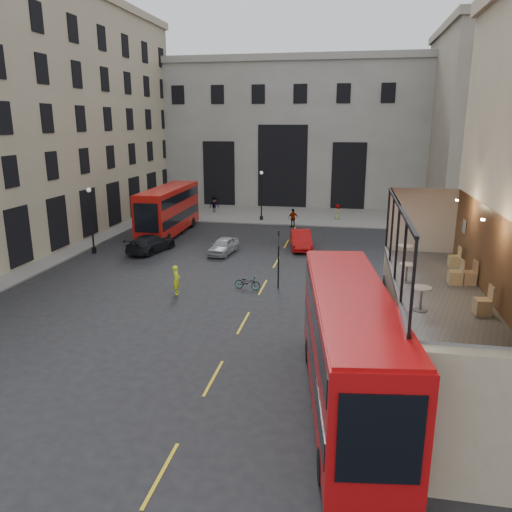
% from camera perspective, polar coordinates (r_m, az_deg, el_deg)
% --- Properties ---
extents(ground, '(140.00, 140.00, 0.00)m').
position_cam_1_polar(ground, '(21.14, 0.52, -14.25)').
color(ground, black).
rests_on(ground, ground).
extents(host_frontage, '(3.00, 11.00, 4.50)m').
position_cam_1_polar(host_frontage, '(20.14, 19.33, -9.56)').
color(host_frontage, tan).
rests_on(host_frontage, ground).
extents(cafe_floor, '(3.00, 10.00, 0.10)m').
position_cam_1_polar(cafe_floor, '(19.33, 19.92, -3.34)').
color(cafe_floor, slate).
rests_on(cafe_floor, host_frontage).
extents(gateway, '(35.00, 10.60, 18.00)m').
position_cam_1_polar(gateway, '(66.65, 3.68, 14.26)').
color(gateway, '#A29E97').
rests_on(gateway, ground).
extents(pavement_far, '(40.00, 12.00, 0.12)m').
position_cam_1_polar(pavement_far, '(57.82, 1.31, 4.86)').
color(pavement_far, slate).
rests_on(pavement_far, ground).
extents(traffic_light_near, '(0.16, 0.20, 3.80)m').
position_cam_1_polar(traffic_light_near, '(31.46, 2.59, 0.48)').
color(traffic_light_near, black).
rests_on(traffic_light_near, ground).
extents(traffic_light_far, '(0.16, 0.20, 3.80)m').
position_cam_1_polar(traffic_light_far, '(50.24, -10.81, 5.76)').
color(traffic_light_far, black).
rests_on(traffic_light_far, ground).
extents(street_lamp_a, '(0.36, 0.36, 5.33)m').
position_cam_1_polar(street_lamp_a, '(42.18, -18.26, 3.46)').
color(street_lamp_a, black).
rests_on(street_lamp_a, ground).
extents(street_lamp_b, '(0.36, 0.36, 5.33)m').
position_cam_1_polar(street_lamp_b, '(53.55, 0.62, 6.56)').
color(street_lamp_b, black).
rests_on(street_lamp_b, ground).
extents(bus_near, '(4.17, 11.81, 4.61)m').
position_cam_1_polar(bus_near, '(18.60, 10.61, -9.89)').
color(bus_near, '#AE0C0E').
rests_on(bus_near, ground).
extents(bus_far, '(2.81, 11.27, 4.48)m').
position_cam_1_polar(bus_far, '(47.49, -9.95, 5.38)').
color(bus_far, '#A9110B').
rests_on(bus_far, ground).
extents(car_a, '(2.09, 4.03, 1.31)m').
position_cam_1_polar(car_a, '(40.35, -3.75, 1.16)').
color(car_a, '#A0A4A8').
rests_on(car_a, ground).
extents(car_b, '(2.42, 4.89, 1.54)m').
position_cam_1_polar(car_b, '(42.09, 5.14, 1.88)').
color(car_b, '#AD0A0A').
rests_on(car_b, ground).
extents(car_c, '(3.11, 5.32, 1.45)m').
position_cam_1_polar(car_c, '(41.75, -11.92, 1.44)').
color(car_c, black).
rests_on(car_c, ground).
extents(bicycle, '(1.75, 0.81, 0.88)m').
position_cam_1_polar(bicycle, '(31.83, -0.98, -3.05)').
color(bicycle, gray).
rests_on(bicycle, ground).
extents(cyclist, '(0.58, 0.75, 1.83)m').
position_cam_1_polar(cyclist, '(31.21, -9.08, -2.71)').
color(cyclist, '#DEFF1A').
rests_on(cyclist, ground).
extents(pedestrian_a, '(0.90, 0.75, 1.64)m').
position_cam_1_polar(pedestrian_a, '(47.76, -8.59, 3.43)').
color(pedestrian_a, gray).
rests_on(pedestrian_a, ground).
extents(pedestrian_b, '(1.39, 1.33, 1.89)m').
position_cam_1_polar(pedestrian_b, '(58.52, -4.79, 5.81)').
color(pedestrian_b, gray).
rests_on(pedestrian_b, ground).
extents(pedestrian_c, '(1.17, 0.98, 1.88)m').
position_cam_1_polar(pedestrian_c, '(50.62, 4.25, 4.35)').
color(pedestrian_c, gray).
rests_on(pedestrian_c, ground).
extents(pedestrian_d, '(0.80, 0.98, 1.72)m').
position_cam_1_polar(pedestrian_d, '(54.87, 9.29, 4.95)').
color(pedestrian_d, gray).
rests_on(pedestrian_d, ground).
extents(pedestrian_e, '(0.53, 0.71, 1.75)m').
position_cam_1_polar(pedestrian_e, '(46.27, -13.07, 2.89)').
color(pedestrian_e, gray).
rests_on(pedestrian_e, ground).
extents(cafe_table_near, '(0.62, 0.62, 0.78)m').
position_cam_1_polar(cafe_table_near, '(16.50, 18.37, -4.26)').
color(cafe_table_near, beige).
rests_on(cafe_table_near, cafe_floor).
extents(cafe_table_mid, '(0.56, 0.56, 0.70)m').
position_cam_1_polar(cafe_table_mid, '(19.28, 16.85, -1.53)').
color(cafe_table_mid, silver).
rests_on(cafe_table_mid, cafe_floor).
extents(cafe_table_far, '(0.61, 0.61, 0.77)m').
position_cam_1_polar(cafe_table_far, '(21.81, 16.70, 0.51)').
color(cafe_table_far, white).
rests_on(cafe_table_far, cafe_floor).
extents(cafe_chair_a, '(0.50, 0.50, 0.94)m').
position_cam_1_polar(cafe_chair_a, '(16.94, 24.52, -5.20)').
color(cafe_chair_a, tan).
rests_on(cafe_chair_a, cafe_floor).
extents(cafe_chair_b, '(0.51, 0.51, 0.91)m').
position_cam_1_polar(cafe_chair_b, '(19.82, 23.16, -2.22)').
color(cafe_chair_b, tan).
rests_on(cafe_chair_b, cafe_floor).
extents(cafe_chair_c, '(0.50, 0.50, 0.94)m').
position_cam_1_polar(cafe_chair_c, '(19.66, 21.84, -2.20)').
color(cafe_chair_c, tan).
rests_on(cafe_chair_c, cafe_floor).
extents(cafe_chair_d, '(0.44, 0.44, 0.84)m').
position_cam_1_polar(cafe_chair_d, '(22.05, 21.72, -0.46)').
color(cafe_chair_d, '#DCC27E').
rests_on(cafe_chair_d, cafe_floor).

